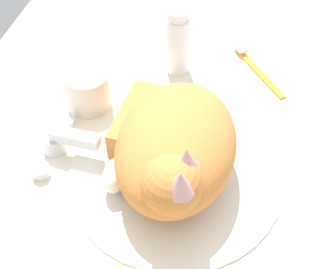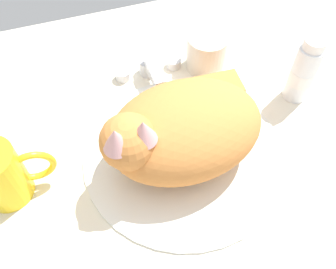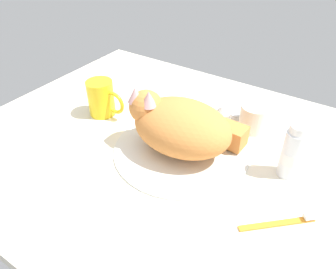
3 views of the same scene
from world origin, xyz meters
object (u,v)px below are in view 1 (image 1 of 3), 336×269
at_px(toothbrush, 256,68).
at_px(rinse_cup, 87,89).
at_px(faucet, 60,142).
at_px(cat, 172,150).
at_px(toothpaste_bottle, 178,43).

bearing_deg(toothbrush, rinse_cup, 121.47).
distance_m(faucet, rinse_cup, 0.11).
xyz_separation_m(cat, rinse_cup, (0.12, 0.18, -0.04)).
bearing_deg(toothpaste_bottle, rinse_cup, 135.85).
xyz_separation_m(cat, toothbrush, (0.28, -0.09, -0.07)).
relative_size(faucet, rinse_cup, 1.73).
relative_size(toothpaste_bottle, toothbrush, 1.09).
distance_m(rinse_cup, toothbrush, 0.31).
bearing_deg(rinse_cup, toothbrush, -58.53).
distance_m(faucet, toothpaste_bottle, 0.27).
relative_size(faucet, toothbrush, 1.09).
bearing_deg(faucet, rinse_cup, -2.39).
distance_m(cat, toothbrush, 0.30).
bearing_deg(toothpaste_bottle, faucet, 151.67).
bearing_deg(cat, rinse_cup, 56.63).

